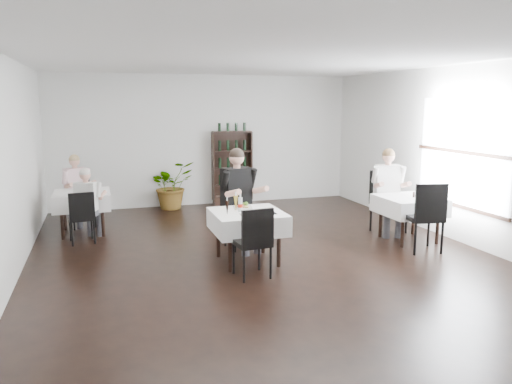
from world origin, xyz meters
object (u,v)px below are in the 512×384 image
main_table (248,221)px  diner_main (240,192)px  wine_shelf (232,168)px  potted_tree (171,185)px

main_table → diner_main: size_ratio=0.62×
wine_shelf → potted_tree: 1.48m
wine_shelf → diner_main: bearing=-102.9°
main_table → diner_main: (0.06, 0.63, 0.34)m
diner_main → potted_tree: bearing=99.6°
main_table → potted_tree: size_ratio=0.96×
main_table → diner_main: bearing=84.8°
wine_shelf → potted_tree: size_ratio=1.63×
wine_shelf → diner_main: (-0.84, -3.68, 0.11)m
wine_shelf → diner_main: wine_shelf is taller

